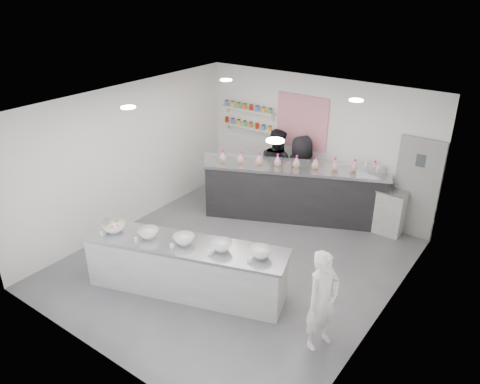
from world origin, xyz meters
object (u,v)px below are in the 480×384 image
object	(u,v)px
back_bar	(295,193)
staff_right	(300,174)
woman_prep	(322,300)
espresso_machine	(371,176)
prep_counter	(186,268)
staff_left	(276,167)
espresso_ledge	(373,207)

from	to	relation	value
back_bar	staff_right	bearing A→B (deg)	79.99
back_bar	woman_prep	bearing A→B (deg)	-79.09
back_bar	espresso_machine	world-z (taller)	espresso_machine
woman_prep	prep_counter	bearing A→B (deg)	113.08
espresso_machine	staff_left	size ratio (longest dim) A/B	0.28
staff_left	staff_right	xyz separation A→B (m)	(0.63, 0.00, -0.02)
espresso_ledge	woman_prep	distance (m)	3.84
espresso_ledge	prep_counter	bearing A→B (deg)	-113.46
back_bar	espresso_ledge	world-z (taller)	back_bar
prep_counter	espresso_machine	xyz separation A→B (m)	(1.59, 3.96, 0.68)
prep_counter	espresso_ledge	size ratio (longest dim) A/B	2.66
espresso_ledge	staff_left	xyz separation A→B (m)	(-2.30, -0.18, 0.42)
espresso_ledge	staff_right	size ratio (longest dim) A/B	0.73
back_bar	staff_left	distance (m)	0.90
espresso_ledge	staff_right	distance (m)	1.72
back_bar	staff_left	xyz separation A→B (m)	(-0.74, 0.41, 0.30)
espresso_machine	woman_prep	xyz separation A→B (m)	(0.83, -3.76, -0.37)
prep_counter	staff_right	bearing A→B (deg)	71.01
prep_counter	espresso_ledge	distance (m)	4.31
staff_left	staff_right	world-z (taller)	staff_left
espresso_machine	woman_prep	size ratio (longest dim) A/B	0.32
espresso_ledge	woman_prep	xyz separation A→B (m)	(0.70, -3.76, 0.30)
prep_counter	espresso_machine	distance (m)	4.32
prep_counter	staff_right	world-z (taller)	staff_right
espresso_machine	staff_left	distance (m)	2.19
prep_counter	woman_prep	world-z (taller)	woman_prep
espresso_ledge	staff_left	bearing A→B (deg)	-175.52
espresso_machine	staff_left	world-z (taller)	staff_left
back_bar	woman_prep	xyz separation A→B (m)	(2.26, -3.17, 0.18)
espresso_ledge	staff_left	world-z (taller)	staff_left
back_bar	staff_right	xyz separation A→B (m)	(-0.11, 0.41, 0.28)
prep_counter	staff_right	xyz separation A→B (m)	(0.05, 3.78, 0.42)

